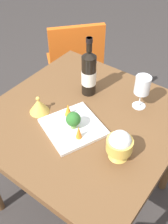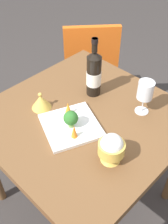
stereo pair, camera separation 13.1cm
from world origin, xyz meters
The scene contains 11 objects.
ground_plane centered at (0.00, 0.00, 0.00)m, with size 8.00×8.00×0.00m, color #383330.
dining_table centered at (0.00, 0.00, 0.66)m, with size 0.90×0.90×0.75m.
chair_near_window centered at (0.56, -0.64, 0.53)m, with size 0.56×0.56×0.85m.
wine_bottle centered at (0.09, -0.17, 0.88)m, with size 0.08×0.08×0.32m.
wine_glass centered at (-0.18, -0.23, 0.88)m, with size 0.08×0.08×0.18m.
rice_bowl centered at (-0.26, 0.11, 0.83)m, with size 0.11×0.11×0.14m.
rice_bowl_lid centered at (0.20, 0.10, 0.79)m, with size 0.10×0.10×0.09m.
serving_plate centered at (-0.01, 0.09, 0.76)m, with size 0.33×0.33×0.02m.
broccoli_floret centered at (-0.01, 0.10, 0.82)m, with size 0.07×0.07×0.09m.
carrot_garnish_left centered at (-0.07, 0.13, 0.80)m, with size 0.03×0.03×0.07m.
carrot_garnish_right centered at (0.06, 0.05, 0.80)m, with size 0.03×0.03×0.07m.
Camera 2 is at (-0.67, 0.68, 1.68)m, focal length 43.66 mm.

